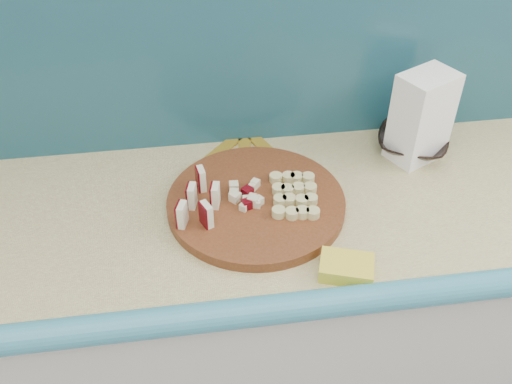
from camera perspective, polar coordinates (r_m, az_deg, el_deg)
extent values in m
cube|color=white|center=(1.38, -13.17, 18.18)|extent=(3.60, 0.04, 2.60)
cube|color=silver|center=(1.67, -5.58, -14.20)|extent=(2.20, 0.60, 0.88)
cube|color=tan|center=(1.33, -6.81, -2.65)|extent=(2.20, 0.60, 0.03)
cube|color=teal|center=(1.13, -6.02, -12.93)|extent=(2.20, 0.06, 0.03)
cube|color=teal|center=(1.42, -8.24, 13.22)|extent=(2.20, 0.02, 0.50)
cylinder|color=#4E2410|center=(1.32, 0.00, -1.09)|extent=(0.46, 0.46, 0.03)
cube|color=#F0E2C0|center=(1.24, -7.36, -2.27)|extent=(0.02, 0.04, 0.06)
cube|color=#4B050C|center=(1.24, -7.79, -2.28)|extent=(0.01, 0.04, 0.06)
cube|color=#F0E2C0|center=(1.28, -6.38, -0.41)|extent=(0.02, 0.04, 0.06)
cube|color=#4B050C|center=(1.28, -6.79, -0.41)|extent=(0.01, 0.04, 0.06)
cube|color=#F0E2C0|center=(1.33, -5.47, 1.33)|extent=(0.02, 0.04, 0.06)
cube|color=#4B050C|center=(1.33, -5.87, 1.32)|extent=(0.01, 0.04, 0.06)
cube|color=#F0E2C0|center=(1.23, -4.93, -2.24)|extent=(0.02, 0.04, 0.06)
cube|color=#4B050C|center=(1.24, -5.36, -2.25)|extent=(0.01, 0.04, 0.06)
cube|color=#F0E2C0|center=(1.28, -4.04, -0.37)|extent=(0.02, 0.04, 0.06)
cube|color=#4B050C|center=(1.28, -4.45, -0.38)|extent=(0.01, 0.04, 0.06)
cube|color=beige|center=(1.31, -0.71, -0.34)|extent=(0.02, 0.02, 0.02)
cube|color=beige|center=(1.31, -0.44, -0.11)|extent=(0.02, 0.02, 0.02)
cube|color=#4B050C|center=(1.32, -0.48, 0.24)|extent=(0.02, 0.02, 0.02)
cube|color=beige|center=(1.31, -1.03, -0.04)|extent=(0.02, 0.02, 0.02)
cube|color=beige|center=(1.32, -1.38, 0.14)|extent=(0.02, 0.02, 0.02)
cube|color=beige|center=(1.32, -1.96, 0.14)|extent=(0.02, 0.02, 0.02)
cube|color=beige|center=(1.31, -1.63, -0.27)|extent=(0.02, 0.02, 0.02)
cube|color=beige|center=(1.30, -1.97, -0.50)|extent=(0.02, 0.02, 0.02)
cube|color=#4B050C|center=(1.29, -2.03, -0.91)|extent=(0.02, 0.02, 0.02)
cube|color=beige|center=(1.29, -1.31, -0.74)|extent=(0.02, 0.02, 0.02)
cube|color=beige|center=(1.29, -0.95, -0.99)|extent=(0.02, 0.02, 0.02)
cube|color=beige|center=(1.30, -0.87, -0.54)|extent=(0.02, 0.02, 0.02)
cube|color=beige|center=(1.30, -0.43, -0.55)|extent=(0.02, 0.02, 0.02)
cylinder|color=#CCC37D|center=(1.26, 2.41, -2.14)|extent=(0.03, 0.03, 0.02)
cylinder|color=#CCC37D|center=(1.26, 3.53, -2.12)|extent=(0.03, 0.03, 0.02)
cylinder|color=#CCC37D|center=(1.27, 4.64, -2.10)|extent=(0.03, 0.03, 0.02)
cylinder|color=#CCC37D|center=(1.27, 5.76, -2.08)|extent=(0.03, 0.03, 0.02)
cylinder|color=#CCC37D|center=(1.29, 2.31, -0.92)|extent=(0.03, 0.03, 0.02)
cylinder|color=#CCC37D|center=(1.29, 3.40, -0.90)|extent=(0.03, 0.03, 0.02)
cylinder|color=#CCC37D|center=(1.30, 4.49, -0.88)|extent=(0.03, 0.03, 0.02)
cylinder|color=#CCC37D|center=(1.30, 5.57, -0.86)|extent=(0.03, 0.03, 0.02)
cylinder|color=#CCC37D|center=(1.32, 2.21, 0.25)|extent=(0.03, 0.03, 0.02)
cylinder|color=#CCC37D|center=(1.33, 3.27, 0.27)|extent=(0.03, 0.03, 0.02)
cylinder|color=#CCC37D|center=(1.33, 4.34, 0.29)|extent=(0.03, 0.03, 0.02)
cylinder|color=#CCC37D|center=(1.33, 5.40, 0.30)|extent=(0.03, 0.03, 0.02)
cylinder|color=#CCC37D|center=(1.36, 2.11, 1.36)|extent=(0.03, 0.03, 0.02)
cylinder|color=#CCC37D|center=(1.36, 3.15, 1.38)|extent=(0.03, 0.03, 0.02)
cylinder|color=#CCC37D|center=(1.36, 4.19, 1.39)|extent=(0.03, 0.03, 0.02)
cylinder|color=#CCC37D|center=(1.36, 5.23, 1.41)|extent=(0.03, 0.03, 0.02)
imported|color=black|center=(1.55, 15.35, 4.74)|extent=(0.24, 0.24, 0.04)
cube|color=white|center=(1.48, 16.22, 7.21)|extent=(0.17, 0.15, 0.23)
cube|color=#FFF343|center=(1.19, 9.03, -7.48)|extent=(0.13, 0.11, 0.03)
cube|color=#AF8821|center=(1.51, -3.24, 4.39)|extent=(0.13, 0.14, 0.01)
cube|color=#AF8821|center=(1.53, -1.15, 4.99)|extent=(0.05, 0.16, 0.01)
cube|color=#AF8821|center=(1.51, 0.81, 4.51)|extent=(0.09, 0.16, 0.01)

